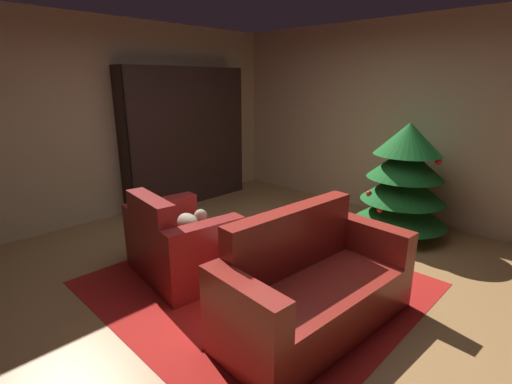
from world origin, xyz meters
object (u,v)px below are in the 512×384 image
at_px(armchair_red, 180,245).
at_px(coffee_table, 261,246).
at_px(bookshelf_unit, 193,137).
at_px(book_stack_on_table, 267,235).
at_px(decorated_tree, 404,180).
at_px(couch_red, 312,289).
at_px(bottle_on_table, 280,228).

distance_m(armchair_red, coffee_table, 0.85).
distance_m(bookshelf_unit, armchair_red, 2.60).
relative_size(book_stack_on_table, decorated_tree, 0.15).
bearing_deg(book_stack_on_table, decorated_tree, 80.85).
bearing_deg(couch_red, armchair_red, -169.83).
relative_size(bookshelf_unit, bottle_on_table, 7.66).
bearing_deg(couch_red, decorated_tree, 97.48).
height_order(couch_red, coffee_table, couch_red).
distance_m(bookshelf_unit, book_stack_on_table, 2.99).
distance_m(couch_red, coffee_table, 0.68).
bearing_deg(book_stack_on_table, couch_red, -14.36).
bearing_deg(decorated_tree, book_stack_on_table, -99.15).
height_order(coffee_table, book_stack_on_table, book_stack_on_table).
distance_m(coffee_table, book_stack_on_table, 0.12).
xyz_separation_m(armchair_red, book_stack_on_table, (0.79, 0.42, 0.21)).
height_order(bookshelf_unit, coffee_table, bookshelf_unit).
height_order(book_stack_on_table, bottle_on_table, bottle_on_table).
xyz_separation_m(bookshelf_unit, decorated_tree, (3.02, 0.88, -0.32)).
bearing_deg(book_stack_on_table, armchair_red, -152.15).
relative_size(armchair_red, book_stack_on_table, 5.44).
height_order(coffee_table, decorated_tree, decorated_tree).
bearing_deg(coffee_table, book_stack_on_table, 60.46).
relative_size(armchair_red, coffee_table, 1.76).
xyz_separation_m(coffee_table, decorated_tree, (0.37, 2.14, 0.29)).
xyz_separation_m(book_stack_on_table, bottle_on_table, (0.06, 0.10, 0.05)).
xyz_separation_m(coffee_table, bottle_on_table, (0.09, 0.16, 0.16)).
xyz_separation_m(bookshelf_unit, bottle_on_table, (2.75, -1.10, -0.45)).
bearing_deg(coffee_table, couch_red, -9.34).
xyz_separation_m(armchair_red, coffee_table, (0.76, 0.36, 0.11)).
height_order(armchair_red, book_stack_on_table, armchair_red).
relative_size(bookshelf_unit, book_stack_on_table, 9.75).
relative_size(armchair_red, decorated_tree, 0.82).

